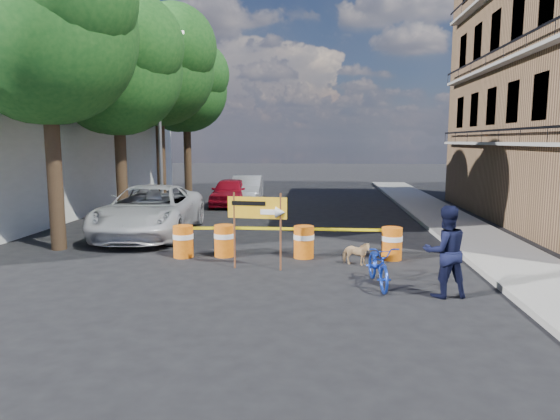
% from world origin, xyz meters
% --- Properties ---
extents(ground, '(120.00, 120.00, 0.00)m').
position_xyz_m(ground, '(0.00, 0.00, 0.00)').
color(ground, black).
rests_on(ground, ground).
extents(sidewalk_east, '(2.40, 40.00, 0.15)m').
position_xyz_m(sidewalk_east, '(6.20, 6.00, 0.07)').
color(sidewalk_east, gray).
rests_on(sidewalk_east, ground).
extents(white_building, '(8.00, 22.00, 6.00)m').
position_xyz_m(white_building, '(-13.00, 10.00, 3.00)').
color(white_building, silver).
rests_on(white_building, ground).
extents(tree_near, '(5.46, 5.20, 9.15)m').
position_xyz_m(tree_near, '(-6.73, 2.00, 6.36)').
color(tree_near, '#332316').
rests_on(tree_near, ground).
extents(tree_mid_a, '(5.25, 5.00, 8.68)m').
position_xyz_m(tree_mid_a, '(-6.74, 7.00, 6.01)').
color(tree_mid_a, '#332316').
rests_on(tree_mid_a, ground).
extents(tree_mid_b, '(5.67, 5.40, 9.62)m').
position_xyz_m(tree_mid_b, '(-6.73, 12.00, 6.71)').
color(tree_mid_b, '#332316').
rests_on(tree_mid_b, ground).
extents(tree_far, '(5.04, 4.80, 8.84)m').
position_xyz_m(tree_far, '(-6.74, 17.00, 6.22)').
color(tree_far, '#332316').
rests_on(tree_far, ground).
extents(streetlamp, '(1.25, 0.18, 8.00)m').
position_xyz_m(streetlamp, '(-5.93, 9.50, 4.38)').
color(streetlamp, gray).
rests_on(streetlamp, ground).
extents(barrel_far_left, '(0.58, 0.58, 0.90)m').
position_xyz_m(barrel_far_left, '(-2.77, 1.30, 0.47)').
color(barrel_far_left, '#D9560C').
rests_on(barrel_far_left, ground).
extents(barrel_mid_left, '(0.58, 0.58, 0.90)m').
position_xyz_m(barrel_mid_left, '(-1.63, 1.49, 0.47)').
color(barrel_mid_left, '#D9560C').
rests_on(barrel_mid_left, ground).
extents(barrel_mid_right, '(0.58, 0.58, 0.90)m').
position_xyz_m(barrel_mid_right, '(0.62, 1.50, 0.47)').
color(barrel_mid_right, '#D9560C').
rests_on(barrel_mid_right, ground).
extents(barrel_far_right, '(0.58, 0.58, 0.90)m').
position_xyz_m(barrel_far_right, '(3.04, 1.48, 0.47)').
color(barrel_far_right, '#D9560C').
rests_on(barrel_far_right, ground).
extents(detour_sign, '(1.52, 0.35, 1.97)m').
position_xyz_m(detour_sign, '(-0.31, 0.11, 1.45)').
color(detour_sign, '#592D19').
rests_on(detour_sign, ground).
extents(pedestrian, '(1.06, 0.90, 1.94)m').
position_xyz_m(pedestrian, '(3.67, -1.79, 0.97)').
color(pedestrian, black).
rests_on(pedestrian, ground).
extents(bicycle, '(0.75, 1.04, 1.86)m').
position_xyz_m(bicycle, '(2.39, -1.11, 0.93)').
color(bicycle, '#1534B1').
rests_on(bicycle, ground).
extents(dog, '(0.81, 0.53, 0.63)m').
position_xyz_m(dog, '(2.02, 0.77, 0.32)').
color(dog, tan).
rests_on(dog, ground).
extents(suv_white, '(3.23, 6.33, 1.71)m').
position_xyz_m(suv_white, '(-4.80, 4.46, 0.86)').
color(suv_white, silver).
rests_on(suv_white, ground).
extents(sedan_red, '(1.79, 4.17, 1.40)m').
position_xyz_m(sedan_red, '(-3.49, 12.54, 0.70)').
color(sedan_red, maroon).
rests_on(sedan_red, ground).
extents(sedan_silver, '(1.77, 4.40, 1.42)m').
position_xyz_m(sedan_silver, '(-2.80, 13.90, 0.71)').
color(sedan_silver, '#B7B9BF').
rests_on(sedan_silver, ground).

